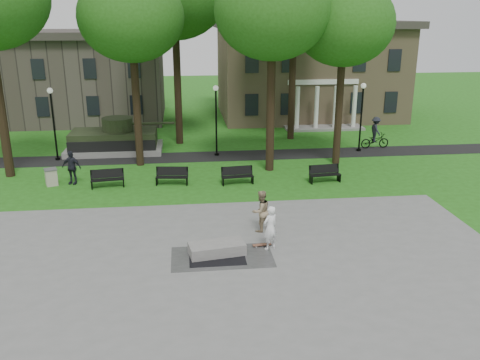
{
  "coord_description": "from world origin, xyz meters",
  "views": [
    {
      "loc": [
        -1.69,
        -21.07,
        9.13
      ],
      "look_at": [
        0.98,
        2.44,
        1.4
      ],
      "focal_mm": 38.0,
      "sensor_mm": 36.0,
      "label": 1
    }
  ],
  "objects_px": {
    "concrete_block": "(217,249)",
    "friend_watching": "(261,211)",
    "cyclist": "(375,135)",
    "skateboarder": "(270,228)",
    "trash_bin": "(51,177)",
    "park_bench_0": "(108,178)"
  },
  "relations": [
    {
      "from": "concrete_block",
      "to": "skateboarder",
      "type": "relative_size",
      "value": 1.18
    },
    {
      "from": "friend_watching",
      "to": "concrete_block",
      "type": "bearing_deg",
      "value": 14.85
    },
    {
      "from": "friend_watching",
      "to": "cyclist",
      "type": "bearing_deg",
      "value": -156.85
    },
    {
      "from": "skateboarder",
      "to": "cyclist",
      "type": "height_order",
      "value": "cyclist"
    },
    {
      "from": "concrete_block",
      "to": "friend_watching",
      "type": "distance_m",
      "value": 3.0
    },
    {
      "from": "concrete_block",
      "to": "friend_watching",
      "type": "relative_size",
      "value": 1.17
    },
    {
      "from": "skateboarder",
      "to": "friend_watching",
      "type": "bearing_deg",
      "value": -118.72
    },
    {
      "from": "park_bench_0",
      "to": "trash_bin",
      "type": "bearing_deg",
      "value": 160.81
    },
    {
      "from": "concrete_block",
      "to": "park_bench_0",
      "type": "xyz_separation_m",
      "value": [
        -5.43,
        8.99,
        0.28
      ]
    },
    {
      "from": "concrete_block",
      "to": "skateboarder",
      "type": "distance_m",
      "value": 2.3
    },
    {
      "from": "cyclist",
      "to": "skateboarder",
      "type": "bearing_deg",
      "value": 142.83
    },
    {
      "from": "cyclist",
      "to": "concrete_block",
      "type": "bearing_deg",
      "value": 137.94
    },
    {
      "from": "cyclist",
      "to": "park_bench_0",
      "type": "height_order",
      "value": "cyclist"
    },
    {
      "from": "park_bench_0",
      "to": "cyclist",
      "type": "bearing_deg",
      "value": 13.38
    },
    {
      "from": "concrete_block",
      "to": "park_bench_0",
      "type": "relative_size",
      "value": 1.19
    },
    {
      "from": "concrete_block",
      "to": "park_bench_0",
      "type": "distance_m",
      "value": 10.51
    },
    {
      "from": "friend_watching",
      "to": "skateboarder",
      "type": "bearing_deg",
      "value": 63.47
    },
    {
      "from": "park_bench_0",
      "to": "concrete_block",
      "type": "bearing_deg",
      "value": -66.02
    },
    {
      "from": "skateboarder",
      "to": "trash_bin",
      "type": "relative_size",
      "value": 1.94
    },
    {
      "from": "friend_watching",
      "to": "cyclist",
      "type": "relative_size",
      "value": 0.83
    },
    {
      "from": "cyclist",
      "to": "trash_bin",
      "type": "distance_m",
      "value": 21.88
    },
    {
      "from": "concrete_block",
      "to": "friend_watching",
      "type": "height_order",
      "value": "friend_watching"
    }
  ]
}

